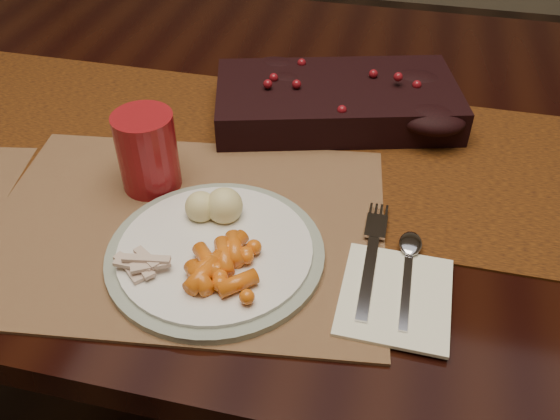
% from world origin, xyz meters
% --- Properties ---
extents(floor, '(5.00, 5.00, 0.00)m').
position_xyz_m(floor, '(0.00, 0.00, 0.00)').
color(floor, black).
rests_on(floor, ground).
extents(dining_table, '(1.80, 1.00, 0.75)m').
position_xyz_m(dining_table, '(0.00, 0.00, 0.38)').
color(dining_table, black).
rests_on(dining_table, floor).
extents(table_runner, '(1.80, 0.38, 0.00)m').
position_xyz_m(table_runner, '(-0.05, -0.07, 0.75)').
color(table_runner, black).
rests_on(table_runner, dining_table).
extents(centerpiece, '(0.40, 0.28, 0.07)m').
position_xyz_m(centerpiece, '(0.06, 0.03, 0.79)').
color(centerpiece, black).
rests_on(centerpiece, table_runner).
extents(placemat_main, '(0.54, 0.42, 0.00)m').
position_xyz_m(placemat_main, '(-0.08, -0.27, 0.75)').
color(placemat_main, brown).
rests_on(placemat_main, dining_table).
extents(dinner_plate, '(0.27, 0.27, 0.01)m').
position_xyz_m(dinner_plate, '(-0.03, -0.31, 0.76)').
color(dinner_plate, white).
rests_on(dinner_plate, placemat_main).
extents(baby_carrots, '(0.11, 0.10, 0.02)m').
position_xyz_m(baby_carrots, '(-0.00, -0.35, 0.78)').
color(baby_carrots, '#D65D11').
rests_on(baby_carrots, dinner_plate).
extents(mashed_potatoes, '(0.09, 0.09, 0.04)m').
position_xyz_m(mashed_potatoes, '(-0.04, -0.24, 0.79)').
color(mashed_potatoes, beige).
rests_on(mashed_potatoes, dinner_plate).
extents(turkey_shreds, '(0.07, 0.06, 0.01)m').
position_xyz_m(turkey_shreds, '(-0.09, -0.36, 0.78)').
color(turkey_shreds, '#BDA592').
rests_on(turkey_shreds, dinner_plate).
extents(napkin, '(0.12, 0.14, 0.00)m').
position_xyz_m(napkin, '(0.18, -0.33, 0.76)').
color(napkin, white).
rests_on(napkin, placemat_main).
extents(fork, '(0.03, 0.17, 0.00)m').
position_xyz_m(fork, '(0.15, -0.28, 0.76)').
color(fork, white).
rests_on(fork, napkin).
extents(spoon, '(0.03, 0.14, 0.00)m').
position_xyz_m(spoon, '(0.19, -0.30, 0.76)').
color(spoon, silver).
rests_on(spoon, napkin).
extents(red_cup, '(0.08, 0.08, 0.11)m').
position_xyz_m(red_cup, '(-0.15, -0.20, 0.81)').
color(red_cup, maroon).
rests_on(red_cup, placemat_main).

